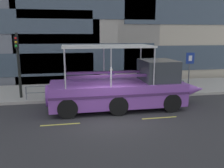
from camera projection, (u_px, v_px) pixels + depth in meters
name	position (u px, v px, depth m)	size (l,w,h in m)	color
ground_plane	(109.00, 117.00, 12.06)	(120.00, 120.00, 0.00)	#333335
sidewalk	(96.00, 90.00, 17.43)	(32.00, 4.80, 0.18)	#A8A59E
curb_edge	(101.00, 99.00, 15.03)	(32.00, 0.18, 0.18)	#B2ADA3
lane_centreline	(112.00, 121.00, 11.44)	(25.80, 0.12, 0.01)	#DBD64C
curb_guardrail	(109.00, 87.00, 15.34)	(10.28, 0.09, 0.83)	gray
traffic_light_pole	(18.00, 59.00, 14.46)	(0.24, 0.46, 3.97)	black
parking_sign	(190.00, 65.00, 16.55)	(0.60, 0.12, 2.64)	#4C4F54
duck_tour_boat	(126.00, 88.00, 13.32)	(9.03, 2.70, 3.48)	purple
pedestrian_near_bow	(153.00, 76.00, 16.50)	(0.28, 0.48, 1.71)	#47423D
pedestrian_mid_left	(111.00, 77.00, 16.46)	(0.46, 0.22, 1.59)	#47423D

